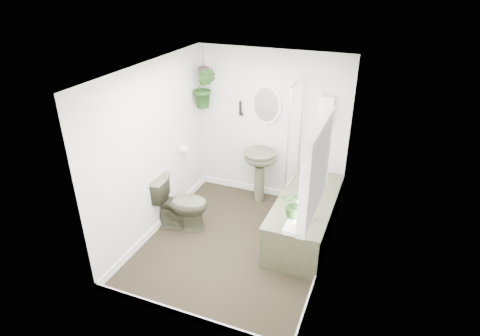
% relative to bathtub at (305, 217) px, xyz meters
% --- Properties ---
extents(floor, '(2.30, 2.80, 0.02)m').
position_rel_bathtub_xyz_m(floor, '(-0.80, -0.50, -0.30)').
color(floor, black).
rests_on(floor, ground).
extents(ceiling, '(2.30, 2.80, 0.02)m').
position_rel_bathtub_xyz_m(ceiling, '(-0.80, -0.50, 2.02)').
color(ceiling, white).
rests_on(ceiling, ground).
extents(wall_back, '(2.30, 0.02, 2.30)m').
position_rel_bathtub_xyz_m(wall_back, '(-0.80, 0.91, 0.86)').
color(wall_back, beige).
rests_on(wall_back, ground).
extents(wall_front, '(2.30, 0.02, 2.30)m').
position_rel_bathtub_xyz_m(wall_front, '(-0.80, -1.91, 0.86)').
color(wall_front, beige).
rests_on(wall_front, ground).
extents(wall_left, '(0.02, 2.80, 2.30)m').
position_rel_bathtub_xyz_m(wall_left, '(-1.96, -0.50, 0.86)').
color(wall_left, beige).
rests_on(wall_left, ground).
extents(wall_right, '(0.02, 2.80, 2.30)m').
position_rel_bathtub_xyz_m(wall_right, '(0.36, -0.50, 0.86)').
color(wall_right, beige).
rests_on(wall_right, ground).
extents(skirting, '(2.30, 2.80, 0.10)m').
position_rel_bathtub_xyz_m(skirting, '(-0.80, -0.50, -0.24)').
color(skirting, white).
rests_on(skirting, floor).
extents(bathtub, '(0.72, 1.72, 0.58)m').
position_rel_bathtub_xyz_m(bathtub, '(0.00, 0.00, 0.00)').
color(bathtub, '#494A37').
rests_on(bathtub, floor).
extents(bath_screen, '(0.04, 0.72, 1.40)m').
position_rel_bathtub_xyz_m(bath_screen, '(-0.33, 0.49, 0.99)').
color(bath_screen, silver).
rests_on(bath_screen, bathtub).
extents(shower_box, '(0.20, 0.10, 0.35)m').
position_rel_bathtub_xyz_m(shower_box, '(0.00, 0.84, 1.26)').
color(shower_box, white).
rests_on(shower_box, wall_back).
extents(oval_mirror, '(0.46, 0.03, 0.62)m').
position_rel_bathtub_xyz_m(oval_mirror, '(-0.87, 0.87, 1.21)').
color(oval_mirror, silver).
rests_on(oval_mirror, wall_back).
extents(wall_sconce, '(0.04, 0.04, 0.22)m').
position_rel_bathtub_xyz_m(wall_sconce, '(-1.27, 0.86, 1.11)').
color(wall_sconce, black).
rests_on(wall_sconce, wall_back).
extents(toilet_roll_holder, '(0.11, 0.11, 0.11)m').
position_rel_bathtub_xyz_m(toilet_roll_holder, '(-1.90, 0.20, 0.61)').
color(toilet_roll_holder, white).
rests_on(toilet_roll_holder, wall_left).
extents(window_recess, '(0.08, 1.00, 0.90)m').
position_rel_bathtub_xyz_m(window_recess, '(0.29, -1.20, 1.36)').
color(window_recess, white).
rests_on(window_recess, wall_right).
extents(window_sill, '(0.18, 1.00, 0.04)m').
position_rel_bathtub_xyz_m(window_sill, '(0.22, -1.20, 0.94)').
color(window_sill, white).
rests_on(window_sill, wall_right).
extents(window_blinds, '(0.01, 0.86, 0.76)m').
position_rel_bathtub_xyz_m(window_blinds, '(0.24, -1.20, 1.36)').
color(window_blinds, white).
rests_on(window_blinds, wall_right).
extents(toilet, '(0.81, 0.56, 0.76)m').
position_rel_bathtub_xyz_m(toilet, '(-1.65, -0.42, 0.09)').
color(toilet, '#494A37').
rests_on(toilet, floor).
extents(pedestal_sink, '(0.52, 0.46, 0.84)m').
position_rel_bathtub_xyz_m(pedestal_sink, '(-0.87, 0.65, 0.13)').
color(pedestal_sink, '#494A37').
rests_on(pedestal_sink, floor).
extents(sill_plant, '(0.30, 0.28, 0.26)m').
position_rel_bathtub_xyz_m(sill_plant, '(0.17, -1.45, 1.09)').
color(sill_plant, black).
rests_on(sill_plant, window_sill).
extents(hanging_plant, '(0.38, 0.33, 0.60)m').
position_rel_bathtub_xyz_m(hanging_plant, '(-1.77, 0.67, 1.41)').
color(hanging_plant, black).
rests_on(hanging_plant, ceiling).
extents(soap_bottle, '(0.12, 0.12, 0.21)m').
position_rel_bathtub_xyz_m(soap_bottle, '(0.14, -0.45, 0.39)').
color(soap_bottle, black).
rests_on(soap_bottle, bathtub).
extents(hanging_pot, '(0.16, 0.16, 0.12)m').
position_rel_bathtub_xyz_m(hanging_pot, '(-1.77, 0.67, 1.66)').
color(hanging_pot, '#392D28').
rests_on(hanging_pot, ceiling).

